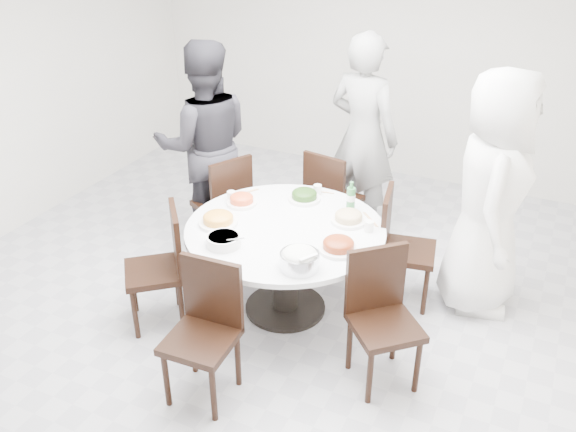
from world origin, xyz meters
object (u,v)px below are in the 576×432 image
at_px(dining_table, 285,269).
at_px(rice_bowl, 299,261).
at_px(chair_nw, 221,202).
at_px(beverage_bottle, 351,196).
at_px(diner_middle, 363,137).
at_px(chair_ne, 408,249).
at_px(chair_s, 200,338).
at_px(diner_left, 205,145).
at_px(soup_bowl, 223,241).
at_px(diner_right, 491,195).
at_px(chair_se, 385,324).
at_px(chair_sw, 153,269).
at_px(chair_n, 334,198).

bearing_deg(dining_table, rice_bowl, -54.84).
height_order(chair_nw, beverage_bottle, beverage_bottle).
bearing_deg(diner_middle, chair_ne, 140.72).
relative_size(chair_nw, chair_s, 1.00).
xyz_separation_m(diner_left, soup_bowl, (0.88, -1.17, -0.15)).
xyz_separation_m(diner_right, diner_left, (-2.50, -0.02, -0.02)).
bearing_deg(diner_left, beverage_bottle, 134.01).
xyz_separation_m(chair_ne, diner_left, (-1.97, 0.21, 0.47)).
bearing_deg(beverage_bottle, diner_left, 169.92).
bearing_deg(chair_nw, dining_table, 83.41).
bearing_deg(diner_left, chair_se, 114.50).
distance_m(chair_se, beverage_bottle, 1.17).
bearing_deg(soup_bowl, rice_bowl, -3.89).
height_order(chair_ne, chair_se, same).
bearing_deg(dining_table, chair_sw, -146.09).
bearing_deg(chair_sw, rice_bowl, 54.79).
distance_m(chair_n, chair_nw, 1.04).
bearing_deg(dining_table, chair_se, -25.23).
distance_m(chair_ne, chair_se, 0.99).
relative_size(chair_n, chair_sw, 1.00).
height_order(chair_sw, chair_se, same).
distance_m(chair_n, chair_sw, 1.86).
xyz_separation_m(chair_se, diner_left, (-2.09, 1.19, 0.47)).
height_order(chair_se, rice_bowl, chair_se).
xyz_separation_m(dining_table, chair_n, (-0.04, 1.14, 0.10)).
distance_m(chair_ne, rice_bowl, 1.16).
distance_m(chair_se, diner_left, 2.45).
height_order(chair_nw, diner_left, diner_left).
relative_size(dining_table, chair_ne, 1.58).
bearing_deg(chair_n, beverage_bottle, 131.14).
bearing_deg(rice_bowl, soup_bowl, 176.11).
height_order(chair_se, soup_bowl, chair_se).
height_order(chair_ne, soup_bowl, chair_ne).
height_order(diner_right, diner_left, diner_right).
relative_size(diner_middle, rice_bowl, 7.26).
bearing_deg(rice_bowl, chair_nw, 139.56).
relative_size(diner_right, beverage_bottle, 8.15).
xyz_separation_m(dining_table, beverage_bottle, (0.34, 0.48, 0.49)).
bearing_deg(diner_middle, chair_se, 127.12).
bearing_deg(dining_table, chair_ne, 33.42).
relative_size(chair_sw, diner_left, 0.50).
relative_size(chair_nw, rice_bowl, 3.59).
bearing_deg(chair_se, chair_n, 79.27).
height_order(chair_n, rice_bowl, chair_n).
bearing_deg(chair_ne, dining_table, 113.21).
bearing_deg(soup_bowl, beverage_bottle, 55.44).
xyz_separation_m(chair_nw, diner_middle, (1.01, 0.90, 0.49)).
bearing_deg(chair_sw, diner_left, 154.39).
distance_m(diner_right, diner_left, 2.50).
xyz_separation_m(dining_table, diner_left, (-1.16, 0.75, 0.57)).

